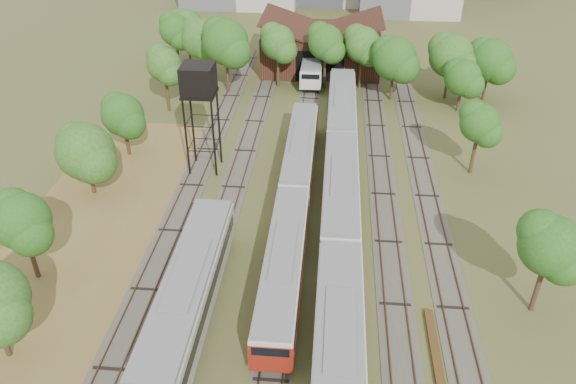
{
  "coord_description": "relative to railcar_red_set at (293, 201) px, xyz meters",
  "views": [
    {
      "loc": [
        0.98,
        -19.23,
        27.85
      ],
      "look_at": [
        -2.47,
        20.7,
        2.5
      ],
      "focal_mm": 35.0,
      "sensor_mm": 36.0,
      "label": 1
    }
  ],
  "objects": [
    {
      "name": "railcar_green_set",
      "position": [
        4.0,
        1.1,
        0.23
      ],
      "size": [
        3.07,
        52.07,
        3.8
      ],
      "color": "black",
      "rests_on": "ground"
    },
    {
      "name": "maintenance_shed",
      "position": [
        1.0,
        37.49,
        1.14
      ],
      "size": [
        16.45,
        11.55,
        7.58
      ],
      "color": "#331612",
      "rests_on": "ground"
    },
    {
      "name": "railcar_rear",
      "position": [
        0.0,
        35.45,
        0.01
      ],
      "size": [
        2.74,
        16.08,
        3.39
      ],
      "color": "black",
      "rests_on": "ground"
    },
    {
      "name": "tree_band_far",
      "position": [
        3.52,
        28.93,
        3.91
      ],
      "size": [
        41.62,
        10.16,
        9.45
      ],
      "color": "#382616",
      "rests_on": "ground"
    },
    {
      "name": "railcar_red_set",
      "position": [
        0.0,
        0.0,
        0.0
      ],
      "size": [
        2.72,
        34.57,
        3.36
      ],
      "color": "black",
      "rests_on": "ground"
    },
    {
      "name": "tree_band_left",
      "position": [
        -17.99,
        4.12,
        3.25
      ],
      "size": [
        6.87,
        73.97,
        8.39
      ],
      "color": "#382616",
      "rests_on": "ground"
    },
    {
      "name": "old_grey_coach",
      "position": [
        -6.0,
        -12.4,
        0.35
      ],
      "size": [
        3.14,
        18.0,
        3.89
      ],
      "color": "black",
      "rests_on": "ground"
    },
    {
      "name": "tracks",
      "position": [
        1.33,
        4.51,
        -1.73
      ],
      "size": [
        24.6,
        80.0,
        0.19
      ],
      "color": "#4C473D",
      "rests_on": "ground"
    },
    {
      "name": "tree_band_right",
      "position": [
        17.44,
        8.47,
        3.16
      ],
      "size": [
        5.23,
        38.1,
        7.65
      ],
      "color": "#382616",
      "rests_on": "ground"
    },
    {
      "name": "rail_pile_far",
      "position": [
        10.2,
        -15.11,
        -1.63
      ],
      "size": [
        0.56,
        9.03,
        0.29
      ],
      "primitive_type": "cube",
      "color": "brown",
      "rests_on": "ground"
    },
    {
      "name": "water_tower",
      "position": [
        -9.33,
        7.92,
        7.18
      ],
      "size": [
        3.07,
        3.07,
        10.63
      ],
      "color": "black",
      "rests_on": "ground"
    },
    {
      "name": "dry_grass_patch",
      "position": [
        -16.0,
        -12.49,
        -1.76
      ],
      "size": [
        14.0,
        60.0,
        0.04
      ],
      "primitive_type": "cube",
      "color": "brown",
      "rests_on": "ground"
    }
  ]
}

